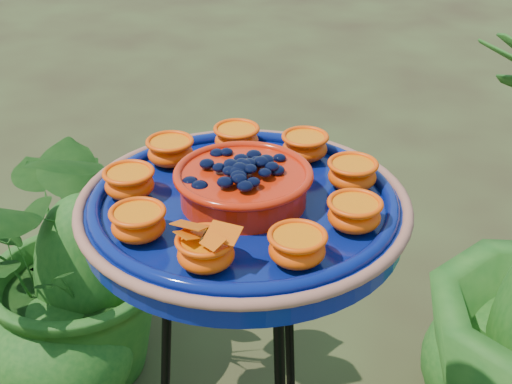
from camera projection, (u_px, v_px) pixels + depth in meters
feeder_dish at (244, 202)px, 1.02m from camera, size 0.55×0.55×0.11m
shrub_back_left at (84, 247)px, 1.89m from camera, size 0.94×0.91×0.80m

